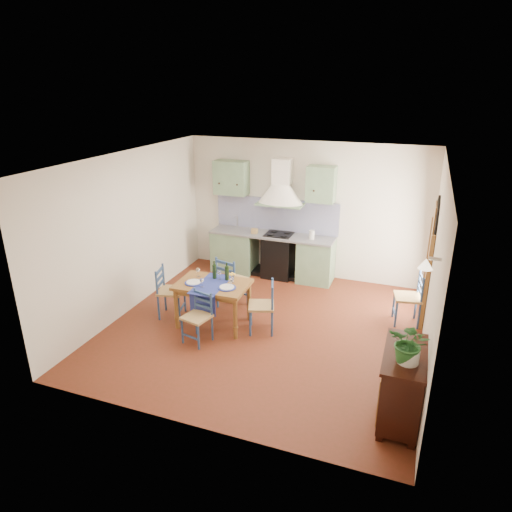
# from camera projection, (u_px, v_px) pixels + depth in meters

# --- Properties ---
(floor) EXTENTS (5.00, 5.00, 0.00)m
(floor) POSITION_uv_depth(u_px,v_px,m) (264.00, 328.00, 7.65)
(floor) COLOR #4D2210
(floor) RESTS_ON ground
(back_wall) EXTENTS (5.00, 0.96, 2.80)m
(back_wall) POSITION_uv_depth(u_px,v_px,m) (280.00, 227.00, 9.44)
(back_wall) COLOR beige
(back_wall) RESTS_ON ground
(right_wall) EXTENTS (0.26, 5.00, 2.80)m
(right_wall) POSITION_uv_depth(u_px,v_px,m) (433.00, 268.00, 6.61)
(right_wall) COLOR beige
(right_wall) RESTS_ON ground
(left_wall) EXTENTS (0.04, 5.00, 2.80)m
(left_wall) POSITION_uv_depth(u_px,v_px,m) (130.00, 233.00, 7.96)
(left_wall) COLOR beige
(left_wall) RESTS_ON ground
(ceiling) EXTENTS (5.00, 5.00, 0.01)m
(ceiling) POSITION_uv_depth(u_px,v_px,m) (265.00, 159.00, 6.65)
(ceiling) COLOR white
(ceiling) RESTS_ON back_wall
(dining_table) EXTENTS (1.20, 0.91, 1.07)m
(dining_table) POSITION_uv_depth(u_px,v_px,m) (213.00, 288.00, 7.54)
(dining_table) COLOR brown
(dining_table) RESTS_ON ground
(chair_near) EXTENTS (0.47, 0.47, 0.83)m
(chair_near) POSITION_uv_depth(u_px,v_px,m) (198.00, 317.00, 7.12)
(chair_near) COLOR navy
(chair_near) RESTS_ON ground
(chair_far) EXTENTS (0.56, 0.56, 0.98)m
(chair_far) POSITION_uv_depth(u_px,v_px,m) (231.00, 281.00, 8.19)
(chair_far) COLOR navy
(chair_far) RESTS_ON ground
(chair_left) EXTENTS (0.51, 0.51, 0.91)m
(chair_left) POSITION_uv_depth(u_px,v_px,m) (169.00, 291.00, 7.89)
(chair_left) COLOR navy
(chair_left) RESTS_ON ground
(chair_right) EXTENTS (0.52, 0.52, 0.88)m
(chair_right) POSITION_uv_depth(u_px,v_px,m) (263.00, 306.00, 7.40)
(chair_right) COLOR navy
(chair_right) RESTS_ON ground
(chair_spare) EXTENTS (0.50, 0.50, 0.92)m
(chair_spare) POSITION_uv_depth(u_px,v_px,m) (410.00, 298.00, 7.64)
(chair_spare) COLOR navy
(chair_spare) RESTS_ON ground
(sideboard) EXTENTS (0.50, 1.05, 0.94)m
(sideboard) POSITION_uv_depth(u_px,v_px,m) (402.00, 384.00, 5.41)
(sideboard) COLOR black
(sideboard) RESTS_ON ground
(potted_plant) EXTENTS (0.52, 0.48, 0.49)m
(potted_plant) POSITION_uv_depth(u_px,v_px,m) (410.00, 343.00, 5.00)
(potted_plant) COLOR #225925
(potted_plant) RESTS_ON sideboard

